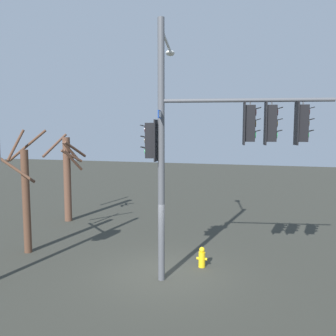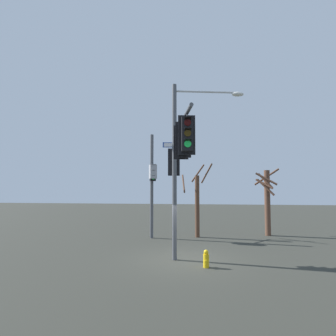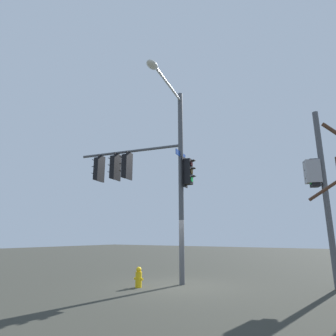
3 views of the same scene
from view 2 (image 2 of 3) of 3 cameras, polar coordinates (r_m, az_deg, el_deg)
The scene contains 6 objects.
ground_plane at distance 13.60m, azimuth 3.31°, elevation -18.11°, with size 80.00×80.00×0.00m, color #32332B.
main_signal_pole_assembly at distance 11.77m, azimuth 2.78°, elevation 3.73°, with size 5.90×3.92×8.24m.
secondary_pole_assembly at distance 18.44m, azimuth -3.21°, elevation -2.20°, with size 0.79×0.59×6.82m.
fire_hydrant at distance 12.41m, azimuth 7.75°, elevation -17.86°, with size 0.38×0.24×0.73m.
bare_tree_behind_pole at distance 19.04m, azimuth 5.90°, elevation -6.87°, with size 2.09×2.12×4.89m.
bare_tree_across_street at distance 20.67m, azimuth 19.48°, elevation -5.93°, with size 1.97×1.92×4.68m.
Camera 2 is at (13.15, 0.77, 3.39)m, focal length 30.02 mm.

